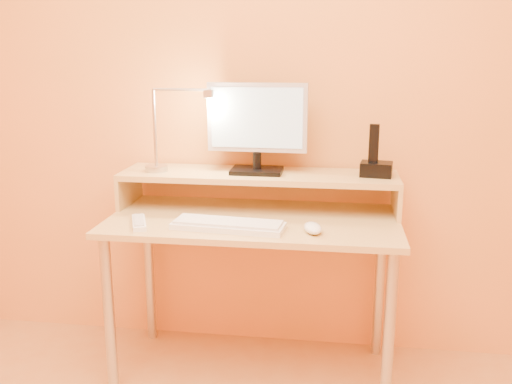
% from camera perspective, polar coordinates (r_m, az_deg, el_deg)
% --- Properties ---
extents(wall_back, '(3.00, 0.04, 2.50)m').
position_cam_1_polar(wall_back, '(2.57, 0.78, 10.85)').
color(wall_back, '#F68F45').
rests_on(wall_back, floor).
extents(desk_leg_fl, '(0.04, 0.04, 0.69)m').
position_cam_1_polar(desk_leg_fl, '(2.40, -14.58, -12.26)').
color(desk_leg_fl, '#B6B6B7').
rests_on(desk_leg_fl, floor).
extents(desk_leg_fr, '(0.04, 0.04, 0.69)m').
position_cam_1_polar(desk_leg_fr, '(2.25, 13.24, -14.10)').
color(desk_leg_fr, '#B6B6B7').
rests_on(desk_leg_fr, floor).
extents(desk_leg_bl, '(0.04, 0.04, 0.69)m').
position_cam_1_polar(desk_leg_bl, '(2.83, -10.71, -7.93)').
color(desk_leg_bl, '#B6B6B7').
rests_on(desk_leg_bl, floor).
extents(desk_leg_br, '(0.04, 0.04, 0.69)m').
position_cam_1_polar(desk_leg_br, '(2.70, 12.35, -9.12)').
color(desk_leg_br, '#B6B6B7').
rests_on(desk_leg_br, floor).
extents(desk_lower, '(1.20, 0.60, 0.02)m').
position_cam_1_polar(desk_lower, '(2.35, -0.26, -2.91)').
color(desk_lower, tan).
rests_on(desk_lower, floor).
extents(shelf_riser_left, '(0.02, 0.30, 0.14)m').
position_cam_1_polar(shelf_riser_left, '(2.62, -12.68, 0.32)').
color(shelf_riser_left, tan).
rests_on(shelf_riser_left, desk_lower).
extents(shelf_riser_right, '(0.02, 0.30, 0.14)m').
position_cam_1_polar(shelf_riser_right, '(2.46, 13.98, -0.60)').
color(shelf_riser_right, tan).
rests_on(shelf_riser_right, desk_lower).
extents(desk_shelf, '(1.20, 0.30, 0.02)m').
position_cam_1_polar(desk_shelf, '(2.45, 0.24, 1.68)').
color(desk_shelf, tan).
rests_on(desk_shelf, desk_lower).
extents(monitor_foot, '(0.22, 0.16, 0.02)m').
position_cam_1_polar(monitor_foot, '(2.45, 0.10, 2.18)').
color(monitor_foot, black).
rests_on(monitor_foot, desk_shelf).
extents(monitor_neck, '(0.04, 0.04, 0.07)m').
position_cam_1_polar(monitor_neck, '(2.44, 0.10, 3.19)').
color(monitor_neck, black).
rests_on(monitor_neck, monitor_foot).
extents(monitor_panel, '(0.43, 0.05, 0.29)m').
position_cam_1_polar(monitor_panel, '(2.42, 0.13, 7.53)').
color(monitor_panel, '#AFAFB8').
rests_on(monitor_panel, monitor_neck).
extents(monitor_back, '(0.39, 0.02, 0.25)m').
position_cam_1_polar(monitor_back, '(2.45, 0.21, 7.59)').
color(monitor_back, black).
rests_on(monitor_back, monitor_panel).
extents(monitor_screen, '(0.39, 0.01, 0.25)m').
position_cam_1_polar(monitor_screen, '(2.41, 0.07, 7.48)').
color(monitor_screen, '#A7C9DB').
rests_on(monitor_screen, monitor_panel).
extents(lamp_base, '(0.10, 0.10, 0.02)m').
position_cam_1_polar(lamp_base, '(2.52, -10.01, 2.37)').
color(lamp_base, '#B6B6B7').
rests_on(lamp_base, desk_shelf).
extents(lamp_post, '(0.01, 0.01, 0.33)m').
position_cam_1_polar(lamp_post, '(2.49, -10.18, 6.37)').
color(lamp_post, '#B6B6B7').
rests_on(lamp_post, lamp_base).
extents(lamp_arm, '(0.24, 0.01, 0.01)m').
position_cam_1_polar(lamp_arm, '(2.44, -7.63, 10.21)').
color(lamp_arm, '#B6B6B7').
rests_on(lamp_arm, lamp_post).
extents(lamp_head, '(0.04, 0.04, 0.03)m').
position_cam_1_polar(lamp_head, '(2.41, -4.83, 9.88)').
color(lamp_head, '#B6B6B7').
rests_on(lamp_head, lamp_arm).
extents(lamp_bulb, '(0.03, 0.03, 0.00)m').
position_cam_1_polar(lamp_bulb, '(2.41, -4.82, 9.50)').
color(lamp_bulb, '#FFEAC6').
rests_on(lamp_bulb, lamp_head).
extents(phone_dock, '(0.14, 0.12, 0.06)m').
position_cam_1_polar(phone_dock, '(2.43, 12.04, 2.27)').
color(phone_dock, black).
rests_on(phone_dock, desk_shelf).
extents(phone_handset, '(0.04, 0.03, 0.16)m').
position_cam_1_polar(phone_handset, '(2.41, 11.82, 4.84)').
color(phone_handset, black).
rests_on(phone_handset, phone_dock).
extents(phone_led, '(0.01, 0.00, 0.04)m').
position_cam_1_polar(phone_led, '(2.38, 13.20, 1.98)').
color(phone_led, blue).
rests_on(phone_led, phone_dock).
extents(keyboard, '(0.45, 0.18, 0.02)m').
position_cam_1_polar(keyboard, '(2.21, -2.83, -3.44)').
color(keyboard, white).
rests_on(keyboard, desk_lower).
extents(mouse, '(0.09, 0.13, 0.04)m').
position_cam_1_polar(mouse, '(2.16, 5.75, -3.63)').
color(mouse, white).
rests_on(mouse, desk_lower).
extents(remote_control, '(0.12, 0.19, 0.02)m').
position_cam_1_polar(remote_control, '(2.30, -11.73, -3.05)').
color(remote_control, white).
rests_on(remote_control, desk_lower).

